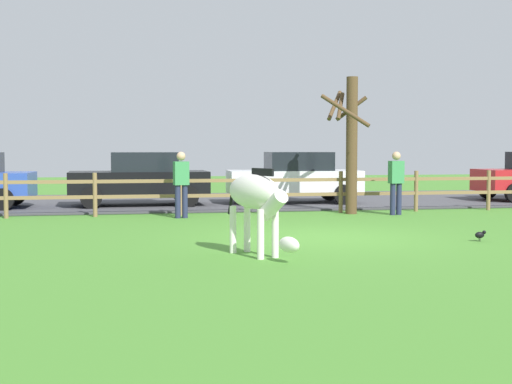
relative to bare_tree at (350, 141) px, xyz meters
The scene contains 10 objects.
ground_plane 5.41m from the bare_tree, 113.39° to the right, with size 60.00×60.00×0.00m, color #47842D.
parking_asphalt 5.42m from the bare_tree, 113.28° to the left, with size 28.00×7.40×0.05m, color #47474C.
paddock_fence 2.65m from the bare_tree, behind, with size 21.55×0.11×1.11m.
bare_tree is the anchor object (origin of this frame).
zebra 7.73m from the bare_tree, 119.09° to the right, with size 1.04×1.82×1.41m.
crow_on_grass 6.03m from the bare_tree, 83.33° to the right, with size 0.21×0.10×0.20m.
parked_car_white 3.47m from the bare_tree, 102.78° to the left, with size 4.05×1.99×1.56m.
parked_car_black 6.34m from the bare_tree, 149.90° to the left, with size 4.05×1.97×1.56m.
visitor_left_of_tree 4.59m from the bare_tree, behind, with size 0.39×0.28×1.64m.
visitor_right_of_tree 1.57m from the bare_tree, 25.59° to the right, with size 0.39×0.27×1.64m.
Camera 1 is at (-3.73, -13.06, 1.73)m, focal length 49.29 mm.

